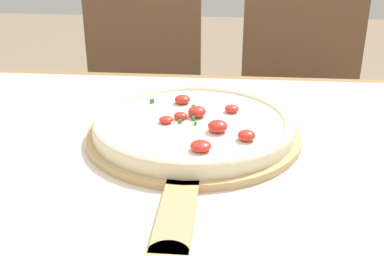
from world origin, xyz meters
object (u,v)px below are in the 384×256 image
(pizza, at_px, (194,124))
(chair_right, at_px, (300,108))
(pizza_peel, at_px, (193,139))
(chair_left, at_px, (141,103))

(pizza, relative_size, chair_right, 0.38)
(pizza_peel, xyz_separation_m, pizza, (0.00, 0.02, 0.02))
(pizza, distance_m, chair_right, 0.81)
(pizza_peel, relative_size, chair_left, 0.60)
(chair_left, bearing_deg, chair_right, -1.47)
(pizza_peel, relative_size, pizza, 1.58)
(chair_left, xyz_separation_m, chair_right, (0.51, 0.00, 0.00))
(chair_right, bearing_deg, pizza, -110.00)
(pizza, bearing_deg, chair_left, 108.00)
(pizza_peel, xyz_separation_m, chair_right, (0.28, 0.74, -0.23))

